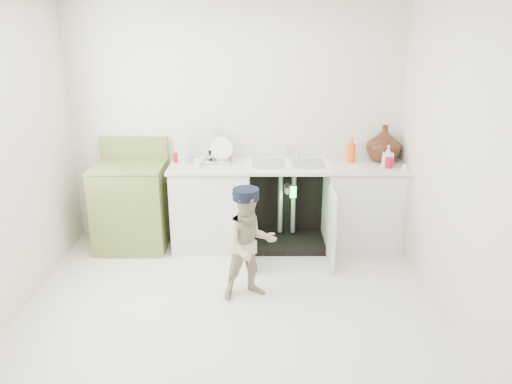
{
  "coord_description": "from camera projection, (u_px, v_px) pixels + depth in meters",
  "views": [
    {
      "loc": [
        0.22,
        -3.72,
        2.33
      ],
      "look_at": [
        0.22,
        0.7,
        0.77
      ],
      "focal_mm": 35.0,
      "sensor_mm": 36.0,
      "label": 1
    }
  ],
  "objects": [
    {
      "name": "repair_worker",
      "position": [
        250.0,
        244.0,
        4.25
      ],
      "size": [
        0.73,
        0.98,
        1.0
      ],
      "rotation": [
        0.0,
        0.0,
        0.31
      ],
      "color": "#C5B18D",
      "rests_on": "ground"
    },
    {
      "name": "counter_run",
      "position": [
        292.0,
        202.0,
        5.27
      ],
      "size": [
        2.44,
        1.02,
        1.28
      ],
      "color": "silver",
      "rests_on": "ground"
    },
    {
      "name": "room_shell",
      "position": [
        228.0,
        164.0,
        3.87
      ],
      "size": [
        6.0,
        5.5,
        1.26
      ],
      "color": "silver",
      "rests_on": "ground"
    },
    {
      "name": "ground",
      "position": [
        231.0,
        304.0,
        4.29
      ],
      "size": [
        3.5,
        3.5,
        0.0
      ],
      "primitive_type": "plane",
      "color": "silver",
      "rests_on": "ground"
    },
    {
      "name": "avocado_stove",
      "position": [
        132.0,
        204.0,
        5.25
      ],
      "size": [
        0.72,
        0.65,
        1.13
      ],
      "color": "olive",
      "rests_on": "ground"
    }
  ]
}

